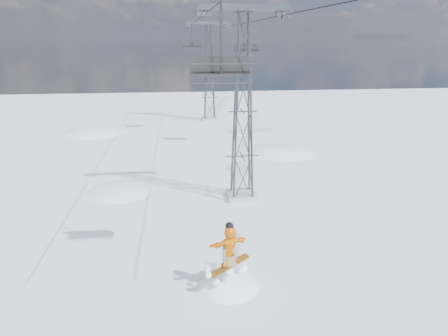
{
  "coord_description": "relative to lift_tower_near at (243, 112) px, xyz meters",
  "views": [
    {
      "loc": [
        -3.0,
        -15.21,
        9.69
      ],
      "look_at": [
        -0.9,
        3.01,
        3.67
      ],
      "focal_mm": 32.0,
      "sensor_mm": 36.0,
      "label": 1
    }
  ],
  "objects": [
    {
      "name": "ground",
      "position": [
        -0.8,
        -8.0,
        -5.47
      ],
      "size": [
        120.0,
        120.0,
        0.0
      ],
      "primitive_type": "plane",
      "color": "white",
      "rests_on": "ground"
    },
    {
      "name": "snow_terrain",
      "position": [
        -5.57,
        13.24,
        -15.06
      ],
      "size": [
        39.0,
        37.0,
        22.0
      ],
      "color": "white",
      "rests_on": "ground"
    },
    {
      "name": "lift_tower_near",
      "position": [
        0.0,
        0.0,
        0.0
      ],
      "size": [
        5.2,
        1.8,
        11.43
      ],
      "color": "#999999",
      "rests_on": "ground"
    },
    {
      "name": "lift_tower_far",
      "position": [
        0.0,
        25.0,
        0.0
      ],
      "size": [
        5.2,
        1.8,
        11.43
      ],
      "color": "#999999",
      "rests_on": "ground"
    },
    {
      "name": "haul_cables",
      "position": [
        0.0,
        11.5,
        5.38
      ],
      "size": [
        4.46,
        51.0,
        0.06
      ],
      "color": "black",
      "rests_on": "ground"
    },
    {
      "name": "snowboarder_jump",
      "position": [
        -2.0,
        -9.23,
        -7.09
      ],
      "size": [
        4.4,
        4.4,
        6.91
      ],
      "color": "white",
      "rests_on": "ground"
    },
    {
      "name": "lift_chair_near",
      "position": [
        -2.2,
        -8.39,
        3.16
      ],
      "size": [
        2.24,
        0.64,
        2.77
      ],
      "color": "black",
      "rests_on": "ground"
    },
    {
      "name": "lift_chair_mid",
      "position": [
        2.2,
        11.65,
        3.29
      ],
      "size": [
        2.11,
        0.61,
        2.62
      ],
      "color": "black",
      "rests_on": "ground"
    },
    {
      "name": "lift_chair_far",
      "position": [
        -2.2,
        18.19,
        3.46
      ],
      "size": [
        1.94,
        0.56,
        2.4
      ],
      "color": "black",
      "rests_on": "ground"
    }
  ]
}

